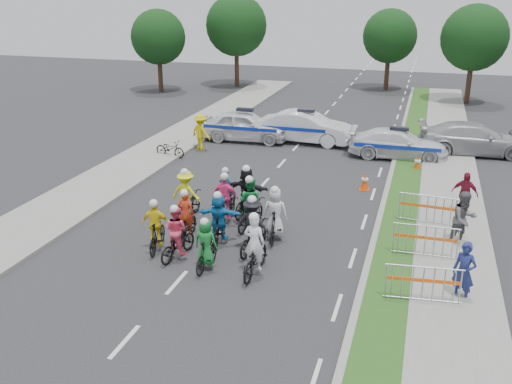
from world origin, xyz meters
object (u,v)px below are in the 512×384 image
(tree_0, at_px, (158,37))
(tree_1, at_px, (474,38))
(rider_3, at_px, (157,230))
(police_car_1, at_px, (306,127))
(rider_2, at_px, (177,238))
(police_car_2, at_px, (398,144))
(rider_12, at_px, (226,196))
(rider_7, at_px, (275,219))
(barrier_1, at_px, (425,242))
(rider_6, at_px, (187,222))
(rider_10, at_px, (187,199))
(rider_11, at_px, (247,195))
(civilian_sedan, at_px, (474,139))
(spectator_1, at_px, (464,219))
(spectator_2, at_px, (465,194))
(parked_bike, at_px, (170,149))
(rider_5, at_px, (219,221))
(rider_9, at_px, (226,203))
(spectator_0, at_px, (464,272))
(tree_4, at_px, (390,36))
(barrier_2, at_px, (427,210))
(rider_0, at_px, (255,254))
(rider_4, at_px, (253,230))
(cone_0, at_px, (365,182))
(marshal_hiviz, at_px, (201,132))
(police_car_0, at_px, (245,126))
(tree_3, at_px, (236,25))
(cone_1, at_px, (418,163))
(rider_1, at_px, (206,249))
(rider_8, at_px, (250,208))

(tree_0, distance_m, tree_1, 23.09)
(rider_3, height_order, police_car_1, rider_3)
(rider_2, bearing_deg, police_car_2, -103.12)
(tree_0, bearing_deg, rider_12, -58.88)
(rider_7, xyz_separation_m, barrier_1, (4.79, -0.06, -0.18))
(rider_6, bearing_deg, rider_12, -103.40)
(rider_10, height_order, police_car_2, rider_10)
(rider_11, bearing_deg, civilian_sedan, -116.91)
(spectator_1, bearing_deg, spectator_2, 51.41)
(rider_6, xyz_separation_m, spectator_2, (8.87, 4.94, 0.23))
(parked_bike, bearing_deg, rider_5, -136.32)
(rider_7, relative_size, rider_9, 1.01)
(spectator_0, bearing_deg, parked_bike, 167.14)
(rider_3, height_order, tree_4, tree_4)
(spectator_1, bearing_deg, barrier_2, 93.15)
(rider_0, relative_size, rider_5, 1.09)
(rider_4, xyz_separation_m, cone_0, (2.71, 6.89, -0.40))
(rider_10, xyz_separation_m, cone_0, (5.78, 5.02, -0.41))
(police_car_2, distance_m, tree_0, 23.63)
(spectator_2, distance_m, parked_bike, 14.01)
(parked_bike, bearing_deg, cone_0, -91.88)
(spectator_2, bearing_deg, rider_0, -115.92)
(rider_7, relative_size, police_car_2, 0.40)
(rider_2, distance_m, rider_5, 1.63)
(tree_4, bearing_deg, rider_5, -95.08)
(rider_5, relative_size, barrier_2, 0.91)
(rider_7, bearing_deg, rider_0, 85.77)
(spectator_0, bearing_deg, rider_11, 175.82)
(rider_3, distance_m, rider_12, 3.98)
(spectator_2, bearing_deg, barrier_1, -90.71)
(rider_5, bearing_deg, barrier_1, 178.81)
(rider_2, bearing_deg, rider_0, -176.67)
(police_car_2, distance_m, parked_bike, 11.16)
(marshal_hiviz, bearing_deg, police_car_0, -99.46)
(rider_2, distance_m, rider_4, 2.38)
(rider_11, bearing_deg, rider_12, -7.39)
(spectator_1, bearing_deg, rider_10, 147.18)
(spectator_1, bearing_deg, tree_0, 97.58)
(rider_7, distance_m, tree_3, 30.65)
(marshal_hiviz, height_order, tree_0, tree_0)
(rider_10, distance_m, tree_1, 27.92)
(parked_bike, bearing_deg, marshal_hiviz, -19.79)
(rider_2, height_order, cone_1, rider_2)
(rider_1, height_order, parked_bike, rider_1)
(rider_8, relative_size, tree_4, 0.31)
(tree_4, bearing_deg, rider_6, -97.13)
(tree_1, bearing_deg, tree_0, -175.03)
(police_car_1, relative_size, barrier_2, 2.51)
(rider_0, bearing_deg, civilian_sedan, -112.01)
(rider_9, bearing_deg, rider_1, 100.87)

